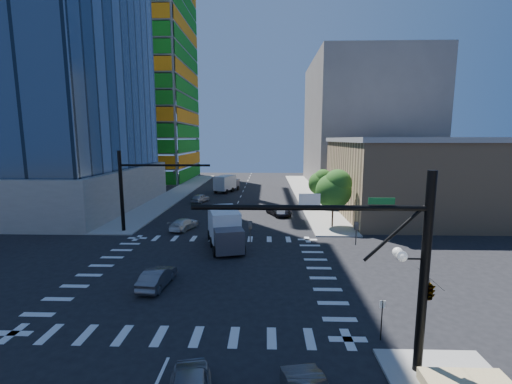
{
  "coord_description": "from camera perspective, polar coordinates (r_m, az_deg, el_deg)",
  "views": [
    {
      "loc": [
        4.69,
        -25.69,
        10.42
      ],
      "look_at": [
        3.65,
        8.0,
        5.17
      ],
      "focal_mm": 24.0,
      "sensor_mm": 36.0,
      "label": 1
    }
  ],
  "objects": [
    {
      "name": "car_sb_mid",
      "position": [
        57.33,
        -9.28,
        -1.01
      ],
      "size": [
        2.84,
        4.55,
        1.45
      ],
      "primitive_type": "imported",
      "rotation": [
        0.0,
        0.0,
        2.85
      ],
      "color": "#ABAEB3",
      "rests_on": "ground"
    },
    {
      "name": "road_markings",
      "position": [
        28.11,
        -8.17,
        -12.99
      ],
      "size": [
        20.0,
        20.0,
        0.01
      ],
      "primitive_type": "cube",
      "color": "silver",
      "rests_on": "ground"
    },
    {
      "name": "tree_south",
      "position": [
        40.78,
        12.98,
        0.54
      ],
      "size": [
        4.16,
        4.16,
        6.82
      ],
      "color": "#382316",
      "rests_on": "sidewalk_ne"
    },
    {
      "name": "box_truck_far",
      "position": [
        68.23,
        -4.8,
        1.26
      ],
      "size": [
        4.67,
        6.76,
        3.27
      ],
      "rotation": [
        0.0,
        0.0,
        2.78
      ],
      "color": "black",
      "rests_on": "ground"
    },
    {
      "name": "tree_north",
      "position": [
        52.64,
        10.77,
        1.67
      ],
      "size": [
        3.54,
        3.52,
        5.78
      ],
      "color": "#382316",
      "rests_on": "sidewalk_ne"
    },
    {
      "name": "car_nb_far",
      "position": [
        47.18,
        3.82,
        -3.1
      ],
      "size": [
        3.87,
        5.31,
        1.34
      ],
      "primitive_type": "imported",
      "rotation": [
        0.0,
        0.0,
        0.38
      ],
      "color": "black",
      "rests_on": "ground"
    },
    {
      "name": "no_parking_sign",
      "position": [
        19.91,
        20.25,
        -18.74
      ],
      "size": [
        0.3,
        0.06,
        2.2
      ],
      "color": "black",
      "rests_on": "ground"
    },
    {
      "name": "box_truck_near",
      "position": [
        33.38,
        -5.15,
        -6.56
      ],
      "size": [
        4.48,
        7.28,
        3.55
      ],
      "rotation": [
        0.0,
        0.0,
        0.25
      ],
      "color": "black",
      "rests_on": "ground"
    },
    {
      "name": "construction_building",
      "position": [
        94.39,
        -19.0,
        17.03
      ],
      "size": [
        25.16,
        34.5,
        70.6
      ],
      "color": "gray",
      "rests_on": "ground"
    },
    {
      "name": "signal_mast_nw",
      "position": [
        40.29,
        -19.63,
        1.31
      ],
      "size": [
        10.2,
        0.4,
        9.0
      ],
      "color": "black",
      "rests_on": "sidewalk_nw"
    },
    {
      "name": "signal_mast_se",
      "position": [
        16.3,
        23.41,
        -11.31
      ],
      "size": [
        10.51,
        2.48,
        9.0
      ],
      "color": "black",
      "rests_on": "sidewalk_se"
    },
    {
      "name": "bg_building_ne",
      "position": [
        83.79,
        17.54,
        10.89
      ],
      "size": [
        24.0,
        30.0,
        28.0
      ],
      "primitive_type": "cube",
      "color": "slate",
      "rests_on": "ground"
    },
    {
      "name": "car_sb_cross",
      "position": [
        26.01,
        -16.13,
        -13.5
      ],
      "size": [
        1.83,
        4.28,
        1.37
      ],
      "primitive_type": "imported",
      "rotation": [
        0.0,
        0.0,
        3.05
      ],
      "color": "#55545A",
      "rests_on": "ground"
    },
    {
      "name": "ground",
      "position": [
        28.11,
        -8.17,
        -13.0
      ],
      "size": [
        160.0,
        160.0,
        0.0
      ],
      "primitive_type": "plane",
      "color": "black",
      "rests_on": "ground"
    },
    {
      "name": "sidewalk_ne",
      "position": [
        66.95,
        8.45,
        -0.14
      ],
      "size": [
        5.0,
        60.0,
        0.15
      ],
      "primitive_type": "cube",
      "color": "gray",
      "rests_on": "ground"
    },
    {
      "name": "car_sb_near",
      "position": [
        40.73,
        -11.87,
        -5.21
      ],
      "size": [
        3.12,
        4.88,
        1.32
      ],
      "primitive_type": "imported",
      "rotation": [
        0.0,
        0.0,
        2.84
      ],
      "color": "silver",
      "rests_on": "ground"
    },
    {
      "name": "sidewalk_nw",
      "position": [
        68.68,
        -12.74,
        -0.03
      ],
      "size": [
        5.0,
        60.0,
        0.15
      ],
      "primitive_type": "cube",
      "color": "gray",
      "rests_on": "ground"
    },
    {
      "name": "commercial_building",
      "position": [
        52.08,
        24.74,
        2.41
      ],
      "size": [
        20.5,
        22.5,
        10.6
      ],
      "color": "tan",
      "rests_on": "ground"
    }
  ]
}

